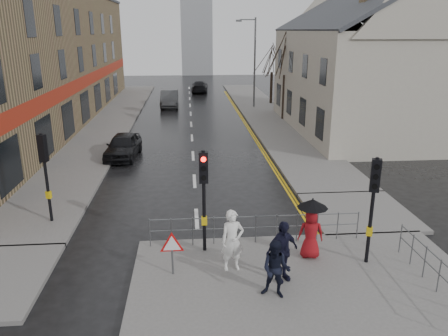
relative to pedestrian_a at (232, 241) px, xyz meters
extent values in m
plane|color=black|center=(-0.98, 1.08, -1.09)|extent=(120.00, 120.00, 0.00)
cube|color=#605E5B|center=(2.02, -2.42, -1.02)|extent=(10.00, 9.00, 0.14)
cube|color=#605E5B|center=(-7.48, 24.08, -1.02)|extent=(4.00, 44.00, 0.14)
cube|color=#605E5B|center=(5.52, 26.08, -1.02)|extent=(4.00, 40.00, 0.14)
cube|color=#605E5B|center=(5.52, 4.08, -1.02)|extent=(4.00, 4.20, 0.14)
cube|color=olive|center=(-12.98, 23.08, 3.91)|extent=(8.00, 42.00, 10.00)
cube|color=#B3AF9C|center=(11.02, 19.08, 2.41)|extent=(9.00, 16.00, 7.00)
cube|color=olive|center=(12.22, 23.08, 8.11)|extent=(0.70, 0.90, 1.80)
cube|color=gray|center=(0.52, 63.08, 7.91)|extent=(5.00, 5.00, 18.00)
cylinder|color=black|center=(-0.78, 1.28, 0.75)|extent=(0.11, 0.11, 3.40)
cube|color=black|center=(-0.78, 1.28, 1.90)|extent=(0.28, 0.22, 1.00)
cylinder|color=#FF0C07|center=(-0.78, 1.14, 2.20)|extent=(0.16, 0.04, 0.16)
cylinder|color=black|center=(-0.78, 1.14, 1.90)|extent=(0.16, 0.04, 0.16)
cylinder|color=black|center=(-0.78, 1.14, 1.60)|extent=(0.16, 0.04, 0.16)
cube|color=gold|center=(-0.78, 1.28, 0.10)|extent=(0.18, 0.14, 0.28)
cylinder|color=black|center=(4.22, 0.08, 0.75)|extent=(0.11, 0.11, 3.40)
cube|color=black|center=(4.22, 0.08, 1.90)|extent=(0.34, 0.30, 1.00)
cylinder|color=black|center=(4.17, -0.06, 2.20)|extent=(0.16, 0.09, 0.16)
cylinder|color=black|center=(4.17, -0.06, 1.90)|extent=(0.16, 0.09, 0.16)
cylinder|color=black|center=(4.17, -0.06, 1.60)|extent=(0.16, 0.09, 0.16)
cube|color=gold|center=(4.22, 0.08, 0.10)|extent=(0.22, 0.19, 0.28)
cylinder|color=black|center=(-6.48, 4.08, 0.75)|extent=(0.11, 0.11, 3.40)
cube|color=black|center=(-6.48, 4.08, 1.90)|extent=(0.34, 0.30, 1.00)
cylinder|color=black|center=(-6.44, 4.21, 2.20)|extent=(0.16, 0.09, 0.16)
cylinder|color=black|center=(-6.44, 4.21, 1.90)|extent=(0.16, 0.09, 0.16)
cylinder|color=black|center=(-6.44, 4.21, 1.60)|extent=(0.16, 0.09, 0.16)
cube|color=gold|center=(-6.48, 4.08, 0.10)|extent=(0.22, 0.19, 0.28)
cylinder|color=#595B5E|center=(-2.58, 1.68, -0.45)|extent=(0.04, 0.04, 1.00)
cylinder|color=#595B5E|center=(4.52, 1.68, -0.45)|extent=(0.04, 0.04, 1.00)
cylinder|color=#595B5E|center=(0.97, 1.68, 0.00)|extent=(7.10, 0.04, 0.04)
cylinder|color=#595B5E|center=(0.97, 1.68, -0.40)|extent=(7.10, 0.04, 0.04)
cylinder|color=#595B5E|center=(5.52, 0.58, -0.45)|extent=(0.04, 0.04, 1.00)
cylinder|color=#595B5E|center=(5.52, -1.67, 0.00)|extent=(0.04, 4.50, 0.04)
cylinder|color=#595B5E|center=(5.52, -1.67, -0.40)|extent=(0.04, 4.50, 0.04)
cylinder|color=#595B5E|center=(-1.78, -0.12, -0.53)|extent=(0.06, 0.06, 0.85)
cylinder|color=red|center=(-1.78, -0.12, 0.00)|extent=(0.80, 0.03, 0.80)
cylinder|color=white|center=(-1.78, -0.14, 0.00)|extent=(0.60, 0.03, 0.60)
cylinder|color=#595B5E|center=(5.02, 29.08, 3.05)|extent=(0.16, 0.16, 8.00)
cylinder|color=#595B5E|center=(4.32, 29.08, 6.85)|extent=(1.40, 0.10, 0.10)
cube|color=#595B5E|center=(3.52, 29.08, 6.75)|extent=(0.50, 0.25, 0.18)
cylinder|color=#31241B|center=(6.52, 23.08, 0.80)|extent=(0.26, 0.26, 3.50)
cylinder|color=#31241B|center=(7.02, 31.08, 0.55)|extent=(0.26, 0.26, 3.00)
imported|color=white|center=(0.00, 0.00, 0.00)|extent=(0.76, 0.56, 1.90)
imported|color=black|center=(1.02, -1.50, -0.14)|extent=(0.96, 0.87, 1.63)
imported|color=maroon|center=(2.53, 0.54, -0.13)|extent=(0.87, 0.63, 1.63)
cylinder|color=black|center=(2.53, 0.54, -0.03)|extent=(0.02, 0.02, 1.83)
cone|color=black|center=(2.53, 0.54, 0.88)|extent=(0.96, 0.96, 0.28)
imported|color=black|center=(1.35, -0.70, -0.04)|extent=(1.16, 0.86, 1.83)
imported|color=black|center=(-4.98, 13.08, -0.39)|extent=(2.00, 4.23, 1.40)
imported|color=#414346|center=(-2.94, 30.48, -0.32)|extent=(1.65, 4.67, 1.54)
imported|color=black|center=(0.25, 40.53, -0.43)|extent=(2.10, 4.63, 1.31)
camera|label=1|loc=(-1.22, -11.63, 5.97)|focal=35.00mm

